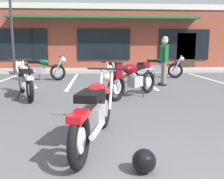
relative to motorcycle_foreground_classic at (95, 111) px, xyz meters
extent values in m
plane|color=#515154|center=(0.53, 1.97, -0.46)|extent=(80.00, 80.00, 0.00)
cube|color=#A8A59E|center=(0.53, 10.06, -0.39)|extent=(22.00, 1.80, 0.14)
cube|color=brown|center=(0.53, 13.80, 1.37)|extent=(17.22, 5.79, 3.67)
cube|color=beige|center=(0.53, 10.87, 3.06)|extent=(17.22, 0.06, 0.30)
cube|color=black|center=(-4.07, 10.86, 0.99)|extent=(2.94, 0.06, 1.70)
cube|color=black|center=(0.53, 10.86, 0.99)|extent=(2.94, 0.06, 1.70)
cube|color=black|center=(5.12, 10.86, 0.99)|extent=(2.94, 0.06, 1.70)
cube|color=#33281E|center=(5.26, 10.86, 0.59)|extent=(1.10, 0.06, 2.10)
cube|color=#235933|center=(0.53, 10.45, 2.41)|extent=(10.33, 0.90, 0.12)
cube|color=silver|center=(-3.66, 6.46, -0.46)|extent=(0.12, 4.80, 0.01)
cube|color=silver|center=(-0.87, 6.46, -0.46)|extent=(0.12, 4.80, 0.01)
cube|color=silver|center=(1.92, 6.46, -0.46)|extent=(0.12, 4.80, 0.01)
cube|color=silver|center=(4.72, 6.46, -0.46)|extent=(0.12, 4.80, 0.01)
torus|color=black|center=(-0.17, -0.72, -0.14)|extent=(0.24, 0.65, 0.64)
cylinder|color=#B7B7BC|center=(-0.17, -0.72, -0.14)|extent=(0.12, 0.29, 0.29)
torus|color=black|center=(0.16, 0.68, -0.14)|extent=(0.24, 0.65, 0.64)
cylinder|color=#B7B7BC|center=(0.16, 0.68, -0.14)|extent=(0.12, 0.29, 0.29)
cylinder|color=silver|center=(0.09, 0.80, 0.18)|extent=(0.12, 0.33, 0.66)
cylinder|color=silver|center=(0.27, 0.76, 0.18)|extent=(0.12, 0.33, 0.66)
cylinder|color=black|center=(0.20, 0.85, 0.50)|extent=(0.65, 0.18, 0.03)
sphere|color=silver|center=(0.22, 0.93, 0.36)|extent=(0.20, 0.20, 0.17)
cube|color=#B70F14|center=(0.17, 0.72, 0.16)|extent=(0.22, 0.38, 0.06)
cube|color=#9E9EA3|center=(-0.03, -0.10, -0.06)|extent=(0.33, 0.44, 0.28)
cylinder|color=silver|center=(0.03, -0.49, -0.10)|extent=(0.19, 0.55, 0.07)
cylinder|color=black|center=(0.02, 0.09, 0.18)|extent=(0.27, 0.93, 0.26)
ellipsoid|color=#B70F14|center=(0.02, 0.11, 0.26)|extent=(0.36, 0.53, 0.22)
cube|color=black|center=(-0.06, -0.24, 0.26)|extent=(0.39, 0.57, 0.10)
cube|color=#B70F14|center=(-0.18, -0.74, 0.14)|extent=(0.24, 0.39, 0.08)
cylinder|color=black|center=(-0.22, -0.13, -0.32)|extent=(0.14, 0.05, 0.29)
torus|color=black|center=(2.05, 7.50, -0.14)|extent=(0.64, 0.27, 0.64)
cylinder|color=#B7B7BC|center=(2.05, 7.50, -0.14)|extent=(0.29, 0.14, 0.29)
torus|color=black|center=(3.44, 7.11, -0.14)|extent=(0.64, 0.27, 0.64)
cylinder|color=#B7B7BC|center=(3.44, 7.11, -0.14)|extent=(0.29, 0.14, 0.29)
cylinder|color=silver|center=(3.56, 7.17, 0.18)|extent=(0.32, 0.13, 0.66)
cylinder|color=silver|center=(3.51, 7.00, 0.18)|extent=(0.32, 0.13, 0.66)
cylinder|color=black|center=(3.61, 7.06, 0.50)|extent=(0.21, 0.64, 0.03)
sphere|color=silver|center=(3.69, 7.04, 0.36)|extent=(0.21, 0.21, 0.17)
cube|color=navy|center=(3.48, 7.10, 0.16)|extent=(0.38, 0.23, 0.06)
cube|color=#9E9EA3|center=(2.67, 7.33, -0.06)|extent=(0.45, 0.34, 0.28)
cylinder|color=silver|center=(2.28, 7.29, -0.10)|extent=(0.55, 0.22, 0.07)
cylinder|color=black|center=(2.86, 7.27, 0.18)|extent=(0.92, 0.31, 0.26)
ellipsoid|color=navy|center=(2.88, 7.27, 0.26)|extent=(0.53, 0.38, 0.22)
cube|color=black|center=(2.53, 7.36, 0.26)|extent=(0.58, 0.41, 0.10)
cube|color=navy|center=(2.03, 7.50, 0.14)|extent=(0.39, 0.25, 0.08)
cylinder|color=black|center=(2.65, 7.52, -0.32)|extent=(0.06, 0.14, 0.29)
torus|color=black|center=(-2.88, 6.94, -0.14)|extent=(0.65, 0.23, 0.64)
cylinder|color=#B7B7BC|center=(-2.88, 6.94, -0.14)|extent=(0.29, 0.12, 0.29)
torus|color=black|center=(-1.47, 6.64, -0.14)|extent=(0.65, 0.23, 0.64)
cylinder|color=#B7B7BC|center=(-1.47, 6.64, -0.14)|extent=(0.29, 0.12, 0.29)
cylinder|color=silver|center=(-1.35, 6.71, 0.18)|extent=(0.33, 0.11, 0.66)
cylinder|color=silver|center=(-1.39, 6.53, 0.18)|extent=(0.33, 0.11, 0.66)
cylinder|color=black|center=(-1.29, 6.60, 0.50)|extent=(0.17, 0.65, 0.03)
sphere|color=silver|center=(-1.22, 6.59, 0.36)|extent=(0.20, 0.20, 0.17)
cube|color=#0F4C2D|center=(-1.43, 6.63, 0.16)|extent=(0.38, 0.21, 0.06)
cube|color=#9E9EA3|center=(-2.25, 6.81, -0.06)|extent=(0.44, 0.32, 0.28)
cylinder|color=silver|center=(-2.64, 6.75, -0.10)|extent=(0.55, 0.18, 0.07)
cylinder|color=black|center=(-2.06, 6.77, 0.18)|extent=(0.93, 0.26, 0.26)
ellipsoid|color=#0F4C2D|center=(-2.04, 6.76, 0.26)|extent=(0.52, 0.36, 0.22)
cube|color=black|center=(-2.39, 6.84, 0.26)|extent=(0.57, 0.38, 0.10)
cube|color=#0F4C2D|center=(-2.90, 6.95, 0.14)|extent=(0.39, 0.23, 0.08)
cylinder|color=black|center=(-2.28, 7.00, -0.32)|extent=(0.05, 0.14, 0.29)
torus|color=black|center=(-1.55, 2.65, -0.14)|extent=(0.34, 0.63, 0.64)
cylinder|color=#B7B7BC|center=(-1.55, 2.65, -0.14)|extent=(0.17, 0.29, 0.29)
torus|color=black|center=(-2.11, 3.98, -0.14)|extent=(0.34, 0.63, 0.64)
cylinder|color=#B7B7BC|center=(-2.11, 3.98, -0.14)|extent=(0.17, 0.29, 0.29)
cylinder|color=silver|center=(-2.23, 4.03, 0.18)|extent=(0.17, 0.32, 0.66)
cylinder|color=silver|center=(-2.07, 4.10, 0.18)|extent=(0.17, 0.32, 0.66)
cylinder|color=black|center=(-2.18, 4.14, 0.50)|extent=(0.62, 0.29, 0.03)
sphere|color=silver|center=(-2.21, 4.22, 0.36)|extent=(0.22, 0.22, 0.17)
cube|color=silver|center=(-2.13, 4.01, 0.16)|extent=(0.27, 0.39, 0.06)
cube|color=#9E9EA3|center=(-1.80, 3.24, -0.06)|extent=(0.38, 0.46, 0.28)
cylinder|color=silver|center=(-1.53, 2.95, -0.10)|extent=(0.28, 0.53, 0.07)
cylinder|color=black|center=(-1.88, 3.42, 0.18)|extent=(0.42, 0.89, 0.26)
ellipsoid|color=silver|center=(-1.89, 3.44, 0.26)|extent=(0.43, 0.54, 0.22)
cube|color=black|center=(-1.75, 3.11, 0.26)|extent=(0.46, 0.59, 0.10)
cube|color=silver|center=(-1.54, 2.63, 0.14)|extent=(0.29, 0.39, 0.08)
cylinder|color=black|center=(-1.94, 3.11, -0.32)|extent=(0.13, 0.07, 0.29)
torus|color=black|center=(1.53, 3.72, -0.14)|extent=(0.52, 0.53, 0.64)
cylinder|color=#B7B7BC|center=(1.53, 3.72, -0.14)|extent=(0.24, 0.25, 0.29)
torus|color=black|center=(0.53, 2.69, -0.14)|extent=(0.52, 0.53, 0.64)
cylinder|color=#B7B7BC|center=(0.53, 2.69, -0.14)|extent=(0.24, 0.25, 0.29)
cylinder|color=silver|center=(0.52, 2.55, 0.18)|extent=(0.26, 0.26, 0.66)
cylinder|color=silver|center=(0.39, 2.68, 0.18)|extent=(0.26, 0.26, 0.66)
cylinder|color=black|center=(0.40, 2.56, 0.50)|extent=(0.49, 0.48, 0.03)
sphere|color=silver|center=(0.34, 2.50, 0.36)|extent=(0.24, 0.24, 0.17)
cube|color=maroon|center=(0.50, 2.66, 0.16)|extent=(0.35, 0.36, 0.06)
cube|color=#9E9EA3|center=(1.09, 3.26, -0.06)|extent=(0.45, 0.45, 0.28)
cylinder|color=silver|center=(1.24, 3.62, -0.10)|extent=(0.43, 0.44, 0.07)
cylinder|color=black|center=(0.95, 3.12, 0.18)|extent=(0.70, 0.72, 0.26)
ellipsoid|color=maroon|center=(0.92, 3.09, 0.30)|extent=(0.58, 0.58, 0.26)
cube|color=maroon|center=(0.49, 2.65, 0.30)|extent=(0.37, 0.37, 0.36)
cube|color=black|center=(1.16, 3.33, 0.32)|extent=(0.45, 0.45, 0.10)
cube|color=maroon|center=(1.37, 3.54, 0.36)|extent=(0.37, 0.37, 0.16)
cylinder|color=black|center=(1.26, 3.18, -0.32)|extent=(0.11, 0.11, 0.29)
cube|color=black|center=(2.32, 4.99, -0.42)|extent=(0.25, 0.13, 0.08)
cube|color=black|center=(2.34, 5.19, -0.42)|extent=(0.25, 0.13, 0.08)
cylinder|color=slate|center=(2.36, 4.99, 0.00)|extent=(0.17, 0.17, 0.80)
cylinder|color=slate|center=(2.38, 5.19, 0.00)|extent=(0.17, 0.17, 0.80)
cube|color=#1E6633|center=(2.37, 5.09, 0.66)|extent=(0.26, 0.40, 0.56)
cylinder|color=#1E6633|center=(2.34, 4.84, 0.62)|extent=(0.11, 0.11, 0.58)
cylinder|color=#1E6633|center=(2.40, 5.34, 0.62)|extent=(0.11, 0.11, 0.58)
sphere|color=beige|center=(2.37, 5.09, 1.06)|extent=(0.24, 0.24, 0.22)
sphere|color=gray|center=(2.38, 5.09, 1.11)|extent=(0.23, 0.23, 0.21)
sphere|color=black|center=(0.51, -0.87, -0.33)|extent=(0.26, 0.26, 0.26)
cube|color=black|center=(0.51, -0.77, -0.34)|extent=(0.18, 0.03, 0.09)
cylinder|color=#2D2D33|center=(-3.87, 8.96, 2.19)|extent=(0.12, 0.12, 5.31)
camera|label=1|loc=(0.01, -3.30, 0.86)|focal=39.85mm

